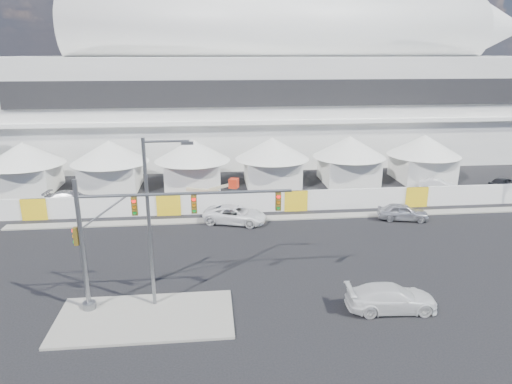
{
  "coord_description": "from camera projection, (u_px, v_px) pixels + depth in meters",
  "views": [
    {
      "loc": [
        -2.03,
        -26.34,
        14.59
      ],
      "look_at": [
        1.71,
        10.0,
        3.37
      ],
      "focal_mm": 32.0,
      "sensor_mm": 36.0,
      "label": 1
    }
  ],
  "objects": [
    {
      "name": "far_curb",
      "position": [
        444.0,
        212.0,
        43.36
      ],
      "size": [
        80.0,
        1.2,
        0.12
      ],
      "primitive_type": "cube",
      "color": "gray",
      "rests_on": "ground"
    },
    {
      "name": "stadium",
      "position": [
        281.0,
        89.0,
        67.07
      ],
      "size": [
        80.0,
        24.8,
        21.98
      ],
      "color": "silver",
      "rests_on": "ground"
    },
    {
      "name": "lot_car_a",
      "position": [
        437.0,
        185.0,
        50.21
      ],
      "size": [
        2.93,
        4.02,
        1.26
      ],
      "primitive_type": "imported",
      "rotation": [
        0.0,
        0.0,
        1.1
      ],
      "color": "white",
      "rests_on": "ground"
    },
    {
      "name": "lot_car_c",
      "position": [
        71.0,
        198.0,
        45.13
      ],
      "size": [
        2.72,
        5.3,
        1.47
      ],
      "primitive_type": "imported",
      "rotation": [
        0.0,
        0.0,
        1.44
      ],
      "color": "#B8B8BD",
      "rests_on": "ground"
    },
    {
      "name": "lot_car_b",
      "position": [
        504.0,
        183.0,
        50.78
      ],
      "size": [
        2.99,
        4.22,
        1.33
      ],
      "primitive_type": "imported",
      "rotation": [
        0.0,
        0.0,
        1.98
      ],
      "color": "black",
      "rests_on": "ground"
    },
    {
      "name": "ground",
      "position": [
        246.0,
        288.0,
        29.53
      ],
      "size": [
        160.0,
        160.0,
        0.0
      ],
      "primitive_type": "plane",
      "color": "black",
      "rests_on": "ground"
    },
    {
      "name": "tent_row",
      "position": [
        233.0,
        158.0,
        51.47
      ],
      "size": [
        53.4,
        8.4,
        5.4
      ],
      "color": "white",
      "rests_on": "ground"
    },
    {
      "name": "traffic_mast",
      "position": [
        128.0,
        236.0,
        25.79
      ],
      "size": [
        12.29,
        0.77,
        7.88
      ],
      "color": "slate",
      "rests_on": "median_island"
    },
    {
      "name": "boom_lift",
      "position": [
        199.0,
        198.0,
        44.76
      ],
      "size": [
        6.54,
        2.52,
        3.2
      ],
      "rotation": [
        0.0,
        0.0,
        -0.39
      ],
      "color": "red",
      "rests_on": "ground"
    },
    {
      "name": "sedan_silver",
      "position": [
        403.0,
        212.0,
        41.26
      ],
      "size": [
        2.71,
        4.74,
        1.52
      ],
      "primitive_type": "imported",
      "rotation": [
        0.0,
        0.0,
        1.35
      ],
      "color": "silver",
      "rests_on": "ground"
    },
    {
      "name": "median_island",
      "position": [
        145.0,
        317.0,
        26.07
      ],
      "size": [
        10.0,
        5.0,
        0.15
      ],
      "primitive_type": "cube",
      "color": "gray",
      "rests_on": "ground"
    },
    {
      "name": "hoarding_fence",
      "position": [
        296.0,
        201.0,
        43.61
      ],
      "size": [
        70.0,
        0.25,
        2.0
      ],
      "primitive_type": "cube",
      "color": "white",
      "rests_on": "ground"
    },
    {
      "name": "pickup_curb",
      "position": [
        235.0,
        215.0,
        40.53
      ],
      "size": [
        4.11,
        6.08,
        1.55
      ],
      "primitive_type": "imported",
      "rotation": [
        0.0,
        0.0,
        1.27
      ],
      "color": "white",
      "rests_on": "ground"
    },
    {
      "name": "pickup_near",
      "position": [
        391.0,
        298.0,
        26.79
      ],
      "size": [
        2.44,
        5.44,
        1.55
      ],
      "primitive_type": "imported",
      "rotation": [
        0.0,
        0.0,
        1.52
      ],
      "color": "white",
      "rests_on": "ground"
    },
    {
      "name": "streetlight_median",
      "position": [
        153.0,
        213.0,
        25.71
      ],
      "size": [
        2.78,
        0.28,
        10.06
      ],
      "color": "gray",
      "rests_on": "median_island"
    }
  ]
}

